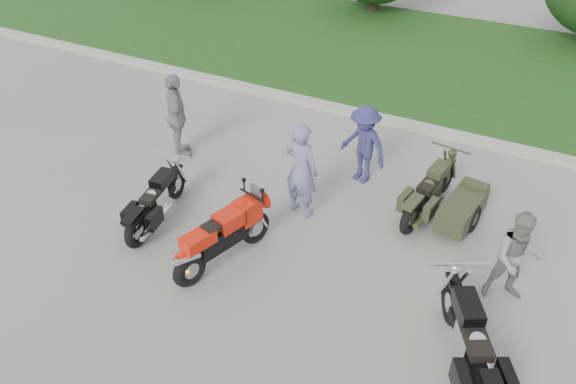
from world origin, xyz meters
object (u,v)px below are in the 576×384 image
at_px(cruiser_left, 155,204).
at_px(cruiser_right, 473,351).
at_px(person_stripe, 302,170).
at_px(person_grey, 517,258).
at_px(cruiser_sidecar, 447,203).
at_px(sportbike_red, 221,236).
at_px(person_back, 177,117).
at_px(person_denim, 364,145).

relative_size(cruiser_left, cruiser_right, 0.93).
xyz_separation_m(person_stripe, person_grey, (3.79, -0.46, -0.14)).
height_order(cruiser_left, person_stripe, person_stripe).
bearing_deg(cruiser_sidecar, sportbike_red, -127.90).
bearing_deg(sportbike_red, person_stripe, 90.71).
height_order(sportbike_red, person_stripe, person_stripe).
height_order(person_stripe, person_back, person_stripe).
relative_size(cruiser_right, person_back, 1.22).
distance_m(cruiser_sidecar, person_denim, 1.98).
bearing_deg(person_back, person_stripe, -140.27).
height_order(cruiser_right, person_denim, person_denim).
bearing_deg(cruiser_sidecar, person_back, -168.05).
height_order(cruiser_left, cruiser_sidecar, cruiser_sidecar).
bearing_deg(person_back, person_grey, -138.08).
relative_size(sportbike_red, person_back, 1.09).
distance_m(sportbike_red, person_stripe, 1.96).
bearing_deg(cruiser_left, person_stripe, 24.76).
xyz_separation_m(person_denim, person_back, (-3.80, -0.89, 0.11)).
bearing_deg(person_grey, cruiser_sidecar, 111.38).
relative_size(person_denim, person_back, 0.88).
height_order(cruiser_left, person_grey, person_grey).
bearing_deg(cruiser_right, person_back, 128.84).
bearing_deg(cruiser_sidecar, person_denim, 171.97).
bearing_deg(person_stripe, cruiser_left, 45.30).
distance_m(person_grey, person_denim, 3.76).
bearing_deg(person_denim, person_stripe, -93.27).
height_order(sportbike_red, cruiser_left, sportbike_red).
bearing_deg(cruiser_left, cruiser_right, -16.91).
height_order(cruiser_left, person_back, person_back).
distance_m(cruiser_right, person_denim, 4.79).
distance_m(cruiser_left, person_denim, 4.11).
bearing_deg(person_denim, person_back, -148.54).
relative_size(cruiser_sidecar, person_grey, 1.39).
distance_m(person_grey, person_back, 7.07).
relative_size(cruiser_left, person_denim, 1.29).
bearing_deg(person_grey, person_back, 149.35).
distance_m(cruiser_sidecar, person_grey, 2.00).
bearing_deg(person_stripe, person_grey, -176.19).
xyz_separation_m(cruiser_sidecar, person_grey, (1.34, -1.43, 0.39)).
bearing_deg(person_grey, cruiser_right, -118.61).
relative_size(cruiser_left, cruiser_sidecar, 0.96).
bearing_deg(cruiser_left, cruiser_sidecar, 18.28).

